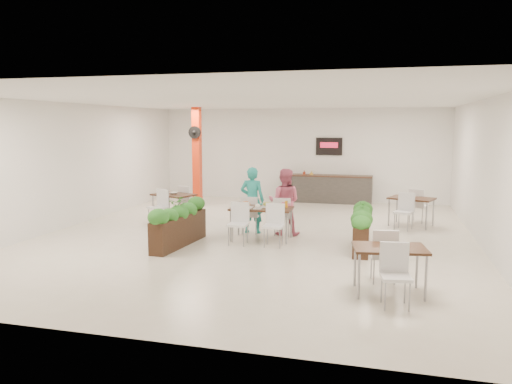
# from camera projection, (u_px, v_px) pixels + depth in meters

# --- Properties ---
(ground) EXTENTS (12.00, 12.00, 0.00)m
(ground) POSITION_uv_depth(u_px,v_px,m) (256.00, 236.00, 11.93)
(ground) COLOR beige
(ground) RESTS_ON ground
(room_shell) EXTENTS (10.10, 12.10, 3.22)m
(room_shell) POSITION_uv_depth(u_px,v_px,m) (256.00, 152.00, 11.66)
(room_shell) COLOR white
(room_shell) RESTS_ON ground
(red_column) EXTENTS (0.40, 0.41, 3.20)m
(red_column) POSITION_uv_depth(u_px,v_px,m) (197.00, 156.00, 16.11)
(red_column) COLOR red
(red_column) RESTS_ON ground
(service_counter) EXTENTS (3.00, 0.64, 2.20)m
(service_counter) POSITION_uv_depth(u_px,v_px,m) (327.00, 188.00, 17.02)
(service_counter) COLOR #2C2A27
(service_counter) RESTS_ON ground
(main_table) EXTENTS (1.43, 1.66, 0.92)m
(main_table) POSITION_uv_depth(u_px,v_px,m) (261.00, 212.00, 11.47)
(main_table) COLOR black
(main_table) RESTS_ON ground
(diner_man) EXTENTS (0.61, 0.41, 1.63)m
(diner_man) POSITION_uv_depth(u_px,v_px,m) (252.00, 200.00, 12.17)
(diner_man) COLOR teal
(diner_man) RESTS_ON ground
(diner_woman) EXTENTS (0.80, 0.63, 1.60)m
(diner_woman) POSITION_uv_depth(u_px,v_px,m) (284.00, 202.00, 11.97)
(diner_woman) COLOR #D05C7A
(diner_woman) RESTS_ON ground
(planter_left) EXTENTS (0.54, 2.11, 1.11)m
(planter_left) POSITION_uv_depth(u_px,v_px,m) (179.00, 222.00, 10.90)
(planter_left) COLOR black
(planter_left) RESTS_ON ground
(planter_right) EXTENTS (0.45, 1.97, 1.03)m
(planter_right) POSITION_uv_depth(u_px,v_px,m) (362.00, 226.00, 10.63)
(planter_right) COLOR black
(planter_right) RESTS_ON ground
(side_table_a) EXTENTS (1.30, 1.66, 0.92)m
(side_table_a) POSITION_uv_depth(u_px,v_px,m) (174.00, 199.00, 13.72)
(side_table_a) COLOR black
(side_table_a) RESTS_ON ground
(side_table_b) EXTENTS (1.28, 1.67, 0.92)m
(side_table_b) POSITION_uv_depth(u_px,v_px,m) (411.00, 203.00, 13.03)
(side_table_b) COLOR black
(side_table_b) RESTS_ON ground
(side_table_c) EXTENTS (1.21, 1.67, 0.92)m
(side_table_c) POSITION_uv_depth(u_px,v_px,m) (389.00, 255.00, 7.77)
(side_table_c) COLOR black
(side_table_c) RESTS_ON ground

